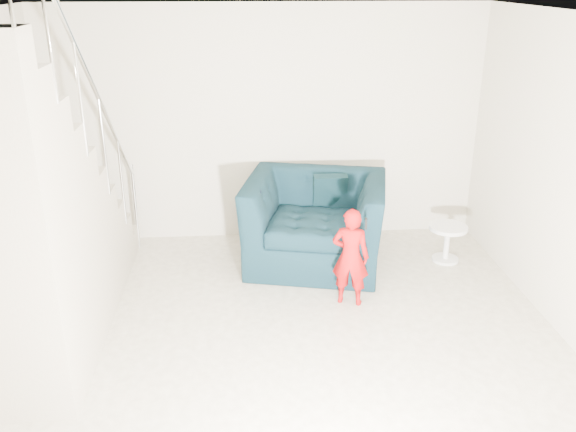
# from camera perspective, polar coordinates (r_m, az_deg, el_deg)

# --- Properties ---
(floor) EXTENTS (5.50, 5.50, 0.00)m
(floor) POSITION_cam_1_polar(r_m,az_deg,el_deg) (5.09, -0.67, -14.08)
(floor) COLOR gray
(floor) RESTS_ON ground
(ceiling) EXTENTS (5.50, 5.50, 0.00)m
(ceiling) POSITION_cam_1_polar(r_m,az_deg,el_deg) (4.13, -0.84, 17.88)
(ceiling) COLOR silver
(ceiling) RESTS_ON back_wall
(back_wall) EXTENTS (5.00, 0.00, 5.00)m
(back_wall) POSITION_cam_1_polar(r_m,az_deg,el_deg) (7.06, -2.20, 8.42)
(back_wall) COLOR #BDB89A
(back_wall) RESTS_ON floor
(armchair) EXTENTS (1.71, 1.57, 0.95)m
(armchair) POSITION_cam_1_polar(r_m,az_deg,el_deg) (6.61, 2.54, -0.52)
(armchair) COLOR black
(armchair) RESTS_ON floor
(toddler) EXTENTS (0.41, 0.33, 0.97)m
(toddler) POSITION_cam_1_polar(r_m,az_deg,el_deg) (5.80, 5.86, -3.83)
(toddler) COLOR maroon
(toddler) RESTS_ON floor
(side_table) EXTENTS (0.42, 0.42, 0.42)m
(side_table) POSITION_cam_1_polar(r_m,az_deg,el_deg) (6.92, 14.68, -1.94)
(side_table) COLOR silver
(side_table) RESTS_ON floor
(staircase) EXTENTS (1.02, 3.03, 3.62)m
(staircase) POSITION_cam_1_polar(r_m,az_deg,el_deg) (5.38, -22.91, -2.25)
(staircase) COLOR #ADA089
(staircase) RESTS_ON floor
(cushion) EXTENTS (0.38, 0.18, 0.37)m
(cushion) POSITION_cam_1_polar(r_m,az_deg,el_deg) (6.85, 3.94, 2.46)
(cushion) COLOR black
(cushion) RESTS_ON armchair
(throw) EXTENTS (0.06, 0.56, 0.63)m
(throw) POSITION_cam_1_polar(r_m,az_deg,el_deg) (6.58, -2.81, 0.51)
(throw) COLOR black
(throw) RESTS_ON armchair
(phone) EXTENTS (0.03, 0.05, 0.10)m
(phone) POSITION_cam_1_polar(r_m,az_deg,el_deg) (5.62, 7.31, -0.71)
(phone) COLOR black
(phone) RESTS_ON toddler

